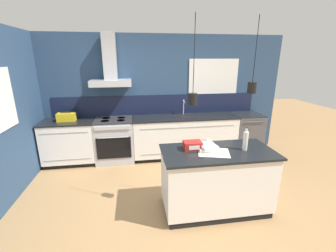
{
  "coord_description": "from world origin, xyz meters",
  "views": [
    {
      "loc": [
        -0.53,
        -2.88,
        2.12
      ],
      "look_at": [
        0.01,
        0.59,
        1.05
      ],
      "focal_mm": 24.0,
      "sensor_mm": 36.0,
      "label": 1
    }
  ],
  "objects_px": {
    "oven_range": "(115,140)",
    "dishwasher": "(245,133)",
    "red_supply_box": "(192,145)",
    "book_stack": "(207,146)",
    "bottle_on_island": "(245,140)",
    "yellow_toolbox": "(66,117)"
  },
  "relations": [
    {
      "from": "book_stack",
      "to": "yellow_toolbox",
      "type": "relative_size",
      "value": 1.06
    },
    {
      "from": "bottle_on_island",
      "to": "dishwasher",
      "type": "bearing_deg",
      "value": 61.45
    },
    {
      "from": "oven_range",
      "to": "dishwasher",
      "type": "bearing_deg",
      "value": 0.08
    },
    {
      "from": "oven_range",
      "to": "dishwasher",
      "type": "distance_m",
      "value": 2.95
    },
    {
      "from": "bottle_on_island",
      "to": "red_supply_box",
      "type": "bearing_deg",
      "value": 169.3
    },
    {
      "from": "bottle_on_island",
      "to": "yellow_toolbox",
      "type": "xyz_separation_m",
      "value": [
        -2.81,
        1.92,
        -0.06
      ]
    },
    {
      "from": "dishwasher",
      "to": "red_supply_box",
      "type": "relative_size",
      "value": 3.71
    },
    {
      "from": "oven_range",
      "to": "dishwasher",
      "type": "xyz_separation_m",
      "value": [
        2.95,
        0.0,
        0.0
      ]
    },
    {
      "from": "dishwasher",
      "to": "red_supply_box",
      "type": "height_order",
      "value": "red_supply_box"
    },
    {
      "from": "dishwasher",
      "to": "bottle_on_island",
      "type": "relative_size",
      "value": 2.8
    },
    {
      "from": "oven_range",
      "to": "book_stack",
      "type": "distance_m",
      "value": 2.33
    },
    {
      "from": "oven_range",
      "to": "yellow_toolbox",
      "type": "distance_m",
      "value": 1.05
    },
    {
      "from": "oven_range",
      "to": "yellow_toolbox",
      "type": "xyz_separation_m",
      "value": [
        -0.91,
        0.0,
        0.54
      ]
    },
    {
      "from": "dishwasher",
      "to": "bottle_on_island",
      "type": "xyz_separation_m",
      "value": [
        -1.04,
        -1.92,
        0.59
      ]
    },
    {
      "from": "book_stack",
      "to": "bottle_on_island",
      "type": "bearing_deg",
      "value": -12.75
    },
    {
      "from": "bottle_on_island",
      "to": "red_supply_box",
      "type": "xyz_separation_m",
      "value": [
        -0.7,
        0.13,
        -0.08
      ]
    },
    {
      "from": "oven_range",
      "to": "red_supply_box",
      "type": "height_order",
      "value": "red_supply_box"
    },
    {
      "from": "book_stack",
      "to": "red_supply_box",
      "type": "distance_m",
      "value": 0.2
    },
    {
      "from": "yellow_toolbox",
      "to": "book_stack",
      "type": "bearing_deg",
      "value": -37.99
    },
    {
      "from": "book_stack",
      "to": "yellow_toolbox",
      "type": "xyz_separation_m",
      "value": [
        -2.31,
        1.8,
        0.04
      ]
    },
    {
      "from": "bottle_on_island",
      "to": "yellow_toolbox",
      "type": "relative_size",
      "value": 0.96
    },
    {
      "from": "red_supply_box",
      "to": "book_stack",
      "type": "bearing_deg",
      "value": -5.42
    }
  ]
}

